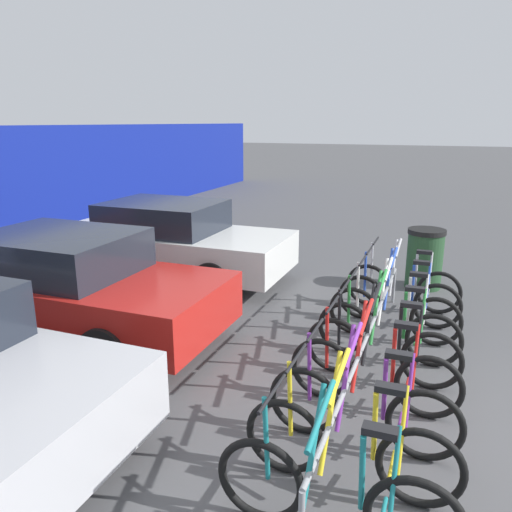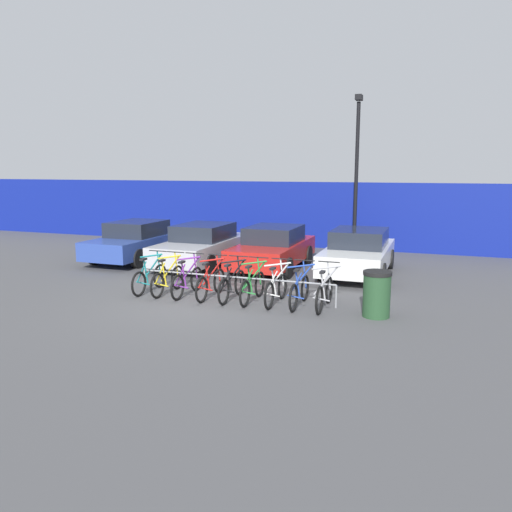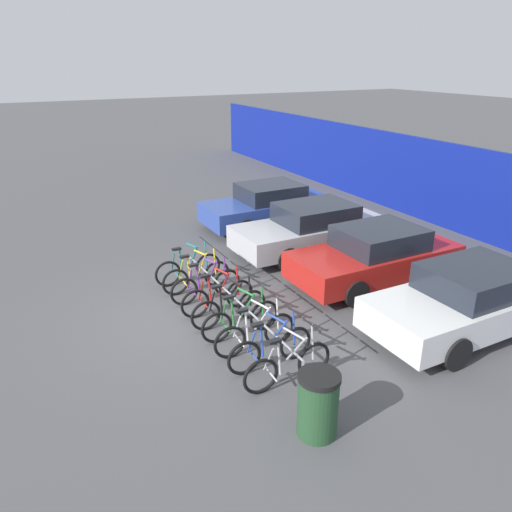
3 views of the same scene
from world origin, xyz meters
The scene contains 17 objects.
ground_plane centered at (0.00, 0.00, 0.00)m, with size 120.00×120.00×0.00m, color #4C4C4F.
hoarding_wall centered at (0.00, 9.50, 1.35)m, with size 36.00×0.16×2.71m, color navy.
bike_rack centered at (0.66, 0.68, 0.50)m, with size 5.26×0.04×0.57m.
bicycle_teal centered at (-1.70, 0.53, 0.38)m, with size 0.68×1.71×1.05m.
bicycle_yellow centered at (-1.16, 0.53, 0.38)m, with size 0.68×1.71×1.05m.
bicycle_purple centered at (-0.58, 0.53, 0.38)m, with size 0.68×1.71×1.05m.
bicycle_red centered at (0.08, 0.53, 0.38)m, with size 0.68×1.71×1.05m.
bicycle_black centered at (0.67, 0.53, 0.38)m, with size 0.68×1.71×1.05m.
bicycle_green centered at (1.22, 0.53, 0.38)m, with size 0.68×1.71×1.05m.
bicycle_white centered at (1.83, 0.53, 0.38)m, with size 0.68×1.71×1.05m.
bicycle_blue centered at (2.41, 0.53, 0.38)m, with size 0.68×1.71×1.05m.
bicycle_silver centered at (3.01, 0.53, 0.38)m, with size 0.68×1.71×1.05m.
car_blue centered at (-4.67, 4.44, 0.69)m, with size 1.91×4.22×1.40m.
car_silver centered at (-2.03, 4.40, 0.69)m, with size 1.91×4.48×1.40m.
car_red centered at (0.42, 4.61, 0.69)m, with size 1.91×4.25×1.40m.
car_white centered at (3.17, 4.70, 0.69)m, with size 1.91×4.36×1.40m.
trash_bin centered at (4.24, 0.29, 0.52)m, with size 0.63×0.63×1.03m.
Camera 3 is at (9.05, -3.30, 5.23)m, focal length 35.00 mm.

